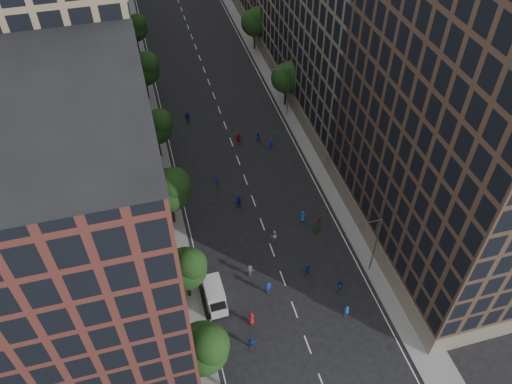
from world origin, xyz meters
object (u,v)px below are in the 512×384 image
(skater_1, at_px, (346,311))
(skater_2, at_px, (339,285))
(streetlamp_near, at_px, (374,242))
(streetlamp_far, at_px, (287,89))
(cargo_van, at_px, (215,295))

(skater_1, relative_size, skater_2, 0.99)
(streetlamp_near, bearing_deg, streetlamp_far, 90.00)
(streetlamp_far, height_order, cargo_van, streetlamp_far)
(streetlamp_far, bearing_deg, skater_1, -97.55)
(streetlamp_far, bearing_deg, cargo_van, -120.04)
(streetlamp_far, bearing_deg, streetlamp_near, -90.00)
(streetlamp_far, bearing_deg, skater_2, -97.48)
(cargo_van, bearing_deg, skater_2, -10.01)
(skater_1, bearing_deg, streetlamp_far, -79.22)
(cargo_van, xyz_separation_m, skater_1, (13.79, -5.62, -0.43))
(streetlamp_near, xyz_separation_m, skater_2, (-4.57, -1.81, -4.27))
(skater_1, distance_m, skater_2, 3.46)
(streetlamp_far, distance_m, skater_1, 38.80)
(streetlamp_near, distance_m, streetlamp_far, 33.00)
(streetlamp_near, height_order, skater_1, streetlamp_near)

